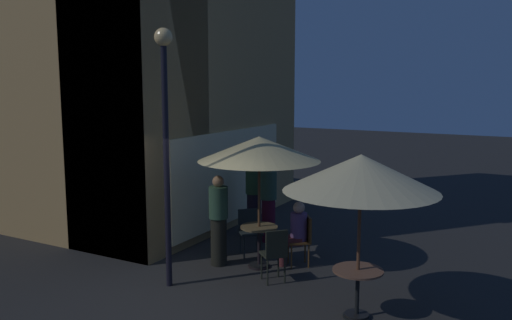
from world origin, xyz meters
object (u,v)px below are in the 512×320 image
Objects in this scene: cafe_table_1 at (358,283)px; patron_standing_1 at (219,220)px; cafe_table_0 at (259,238)px; patron_standing_3 at (254,194)px; cafe_chair_1 at (250,227)px; patio_umbrella_1 at (361,174)px; patron_seated_0 at (296,230)px; patio_umbrella_0 at (259,149)px; patron_standing_2 at (268,202)px; street_lamp_near_corner at (165,119)px; cafe_chair_0 at (303,236)px; cafe_chair_2 at (275,251)px.

patron_standing_1 is at bearing 72.55° from cafe_table_1.
cafe_table_0 is 0.43× the size of patron_standing_3.
cafe_chair_1 is at bearing 136.44° from patron_standing_1.
patio_umbrella_1 reaches higher than patron_standing_3.
cafe_table_0 is at bearing -0.00° from patron_seated_0.
cafe_table_0 is at bearing 172.87° from patio_umbrella_0.
patron_seated_0 is at bearing -167.82° from patron_standing_2.
cafe_table_0 is 1.66m from patron_standing_2.
street_lamp_near_corner reaches higher than cafe_table_1.
patron_standing_1 is (0.94, 2.99, 0.32)m from cafe_table_1.
cafe_table_0 is 2.25m from patron_standing_3.
patron_standing_2 reaches higher than patron_standing_1.
patio_umbrella_1 is at bearing -83.95° from street_lamp_near_corner.
cafe_chair_2 reaches higher than cafe_chair_0.
patron_standing_1 is (-0.25, 0.72, 0.30)m from cafe_table_0.
patio_umbrella_0 reaches higher than cafe_table_0.
patron_standing_2 is (1.77, -0.13, 0.01)m from patron_standing_1.
patio_umbrella_1 is 1.40× the size of patron_standing_2.
street_lamp_near_corner is 5.79× the size of cafe_table_1.
patio_umbrella_0 is at bearing 110.25° from patron_standing_3.
patio_umbrella_1 is 3.68m from cafe_chair_1.
street_lamp_near_corner is 3.21m from patron_seated_0.
cafe_chair_2 reaches higher than cafe_table_1.
patron_seated_0 is at bearing -43.78° from cafe_chair_2.
cafe_table_1 is 2.31m from cafe_chair_0.
patio_umbrella_1 is 1.97× the size of patron_seated_0.
cafe_table_1 is at bearing -157.85° from cafe_chair_2.
street_lamp_near_corner is 1.77× the size of patio_umbrella_1.
patio_umbrella_1 reaches higher than cafe_chair_1.
cafe_chair_2 is (0.62, 1.66, -1.56)m from patio_umbrella_1.
patio_umbrella_1 is (0.34, -3.17, -0.68)m from street_lamp_near_corner.
cafe_table_1 is 1.77m from cafe_chair_2.
patio_umbrella_1 is at bearing -157.85° from cafe_chair_2.
cafe_chair_1 is 0.53× the size of patron_standing_1.
patio_umbrella_0 is (1.19, 2.27, 1.67)m from cafe_table_1.
cafe_table_1 is at bearing 42.18° from patron_standing_1.
cafe_chair_2 is 2.43m from patron_standing_2.
cafe_chair_0 is 0.52× the size of patron_standing_3.
patio_umbrella_1 is (-1.19, -2.27, -0.07)m from patio_umbrella_0.
patron_seated_0 is (1.59, 1.72, 0.16)m from cafe_table_1.
cafe_chair_0 is at bearing -162.67° from patron_standing_2.
patio_umbrella_1 reaches higher than patron_seated_0.
patron_seated_0 is (0.40, -0.56, 0.14)m from cafe_table_0.
cafe_chair_0 is at bearing 87.22° from patron_standing_1.
patron_standing_1 is at bearing -7.72° from street_lamp_near_corner.
patron_standing_3 is at bearing 163.59° from cafe_chair_1.
patron_seated_0 reaches higher than cafe_table_1.
cafe_table_0 is 0.79m from cafe_chair_1.
street_lamp_near_corner is 2.48× the size of patron_standing_2.
cafe_chair_0 is 1.61m from patron_standing_1.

